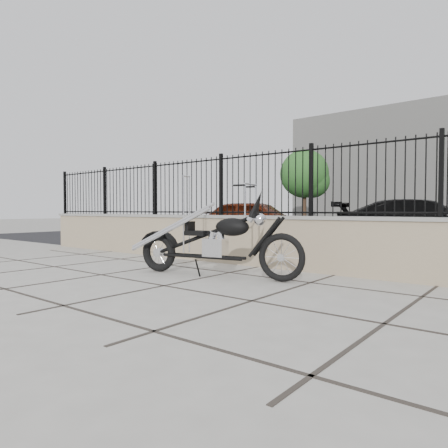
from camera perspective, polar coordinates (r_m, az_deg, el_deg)
ground_plane at (r=5.72m, az=-8.59°, el=-8.73°), size 90.00×90.00×0.00m
parking_lot at (r=16.86m, az=24.47°, el=-1.79°), size 30.00×30.00×0.00m
retaining_wall at (r=7.56m, az=5.47°, el=-2.42°), size 14.00×0.36×0.96m
iron_fence at (r=7.56m, az=5.49°, el=5.77°), size 14.00×0.08×1.20m
chopper_motorcycle at (r=6.38m, az=-1.69°, el=-0.07°), size 2.81×1.03×1.66m
car_red at (r=12.70m, az=4.61°, el=0.35°), size 4.34×2.42×1.39m
car_black at (r=12.01m, az=26.65°, el=-0.04°), size 5.01×3.00×1.36m
bollard_a at (r=10.94m, az=4.22°, el=-1.32°), size 0.13×0.13×0.86m
tree_left at (r=23.43m, az=11.41°, el=7.35°), size 2.76×2.76×4.66m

